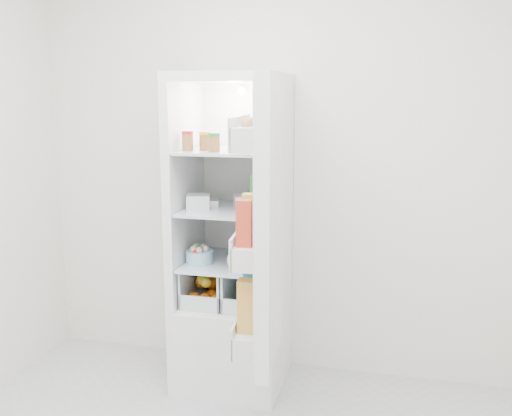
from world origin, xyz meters
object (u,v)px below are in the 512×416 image
(refrigerator, at_px, (235,271))
(fridge_door, at_px, (265,227))
(mushroom_bowl, at_px, (199,257))
(red_cabbage, at_px, (243,253))

(refrigerator, xyz_separation_m, fridge_door, (0.33, -0.64, 0.43))
(mushroom_bowl, distance_m, fridge_door, 0.77)
(refrigerator, distance_m, red_cabbage, 0.24)
(mushroom_bowl, relative_size, fridge_door, 0.12)
(red_cabbage, bearing_deg, refrigerator, 121.32)
(refrigerator, bearing_deg, fridge_door, -62.48)
(red_cabbage, xyz_separation_m, mushroom_bowl, (-0.26, 0.01, -0.04))
(mushroom_bowl, bearing_deg, fridge_door, -44.79)
(refrigerator, bearing_deg, mushroom_bowl, -139.04)
(mushroom_bowl, bearing_deg, red_cabbage, -2.58)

